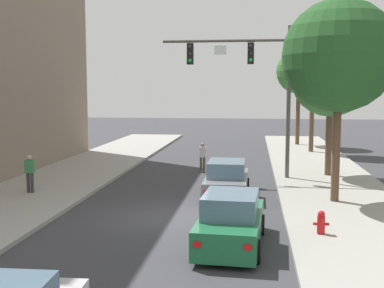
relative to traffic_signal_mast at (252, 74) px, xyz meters
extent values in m
plane|color=#38383D|center=(-2.81, -7.68, -5.33)|extent=(120.00, 120.00, 0.00)
cube|color=#99968E|center=(-9.31, -7.68, -5.26)|extent=(5.00, 60.00, 0.15)
cube|color=#99968E|center=(3.69, -7.68, -5.26)|extent=(5.00, 60.00, 0.15)
cylinder|color=#514C47|center=(1.79, 0.01, -1.43)|extent=(0.20, 0.20, 7.50)
cylinder|color=#514C47|center=(-1.35, 0.01, 1.62)|extent=(6.29, 0.14, 0.14)
cube|color=black|center=(-0.10, 0.01, 0.99)|extent=(0.32, 0.28, 1.05)
sphere|color=#2D2823|center=(-0.10, -0.14, 1.32)|extent=(0.18, 0.18, 0.18)
sphere|color=#2D2823|center=(-0.10, -0.14, 0.99)|extent=(0.18, 0.18, 0.18)
sphere|color=green|center=(-0.10, -0.14, 0.66)|extent=(0.18, 0.18, 0.18)
cube|color=black|center=(-3.11, 0.01, 0.99)|extent=(0.32, 0.28, 1.05)
sphere|color=#2D2823|center=(-3.11, -0.14, 1.32)|extent=(0.18, 0.18, 0.18)
sphere|color=#2D2823|center=(-3.11, -0.14, 0.99)|extent=(0.18, 0.18, 0.18)
sphere|color=green|center=(-3.11, -0.14, 0.66)|extent=(0.18, 0.18, 0.18)
cube|color=white|center=(-1.60, -0.01, 1.17)|extent=(0.60, 0.03, 0.44)
cube|color=slate|center=(-1.00, -4.38, -4.77)|extent=(1.73, 4.21, 0.80)
cube|color=slate|center=(-1.00, -4.53, -4.05)|extent=(1.52, 2.01, 0.64)
cylinder|color=black|center=(-1.80, -3.07, -5.01)|extent=(0.22, 0.64, 0.64)
cylinder|color=black|center=(-0.18, -3.08, -5.01)|extent=(0.22, 0.64, 0.64)
cylinder|color=black|center=(-1.82, -5.67, -5.01)|extent=(0.22, 0.64, 0.64)
cylinder|color=black|center=(-0.20, -5.69, -5.01)|extent=(0.22, 0.64, 0.64)
cube|color=red|center=(-1.65, -6.49, -4.65)|extent=(0.20, 0.04, 0.14)
cube|color=red|center=(-0.38, -6.50, -4.65)|extent=(0.20, 0.04, 0.14)
cube|color=#1E663D|center=(-0.52, -10.74, -4.77)|extent=(1.94, 4.29, 0.80)
cube|color=slate|center=(-0.53, -10.89, -4.05)|extent=(1.61, 2.08, 0.64)
cylinder|color=black|center=(-1.25, -9.40, -5.01)|extent=(0.26, 0.65, 0.64)
cylinder|color=black|center=(0.36, -9.49, -5.01)|extent=(0.26, 0.65, 0.64)
cylinder|color=black|center=(-1.41, -12.00, -5.01)|extent=(0.26, 0.65, 0.64)
cylinder|color=black|center=(0.21, -12.09, -5.01)|extent=(0.26, 0.65, 0.64)
cube|color=red|center=(-1.28, -12.82, -4.65)|extent=(0.20, 0.05, 0.14)
cube|color=red|center=(-0.01, -12.90, -4.65)|extent=(0.20, 0.05, 0.14)
cylinder|color=#333338|center=(-9.48, -5.05, -4.76)|extent=(0.14, 0.14, 0.85)
cylinder|color=#333338|center=(-9.30, -5.05, -4.76)|extent=(0.14, 0.14, 0.85)
cube|color=#337F47|center=(-9.39, -5.05, -4.05)|extent=(0.36, 0.22, 0.56)
sphere|color=tan|center=(-9.39, -5.05, -3.65)|extent=(0.22, 0.22, 0.22)
cylinder|color=brown|center=(-2.76, 1.80, -4.91)|extent=(0.14, 0.14, 0.85)
cylinder|color=brown|center=(-2.58, 1.80, -4.91)|extent=(0.14, 0.14, 0.85)
cube|color=silver|center=(-2.67, 1.80, -4.20)|extent=(0.36, 0.22, 0.56)
sphere|color=#9E7051|center=(-2.67, 1.80, -3.80)|extent=(0.22, 0.22, 0.22)
cylinder|color=red|center=(2.18, -9.67, -4.91)|extent=(0.24, 0.24, 0.55)
sphere|color=red|center=(2.18, -9.67, -4.57)|extent=(0.22, 0.22, 0.22)
cylinder|color=red|center=(2.00, -9.67, -4.88)|extent=(0.12, 0.09, 0.09)
cylinder|color=red|center=(2.36, -9.67, -4.88)|extent=(0.12, 0.09, 0.09)
cylinder|color=brown|center=(3.32, -5.05, -3.15)|extent=(0.32, 0.32, 4.06)
sphere|color=#235123|center=(3.32, -5.05, 0.52)|extent=(4.37, 4.37, 4.37)
cylinder|color=brown|center=(3.94, 1.01, -3.43)|extent=(0.32, 0.32, 3.52)
sphere|color=#387033|center=(3.94, 1.01, -0.17)|extent=(3.99, 3.99, 3.99)
cylinder|color=brown|center=(4.17, 10.71, -2.69)|extent=(0.32, 0.32, 4.99)
sphere|color=#387033|center=(4.17, 10.71, 1.16)|extent=(3.59, 3.59, 3.59)
cylinder|color=brown|center=(3.61, 15.27, -2.93)|extent=(0.32, 0.32, 4.50)
sphere|color=#387033|center=(3.61, 15.27, 0.65)|extent=(3.56, 3.56, 3.56)
camera|label=1|loc=(0.08, -24.67, -0.77)|focal=45.80mm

